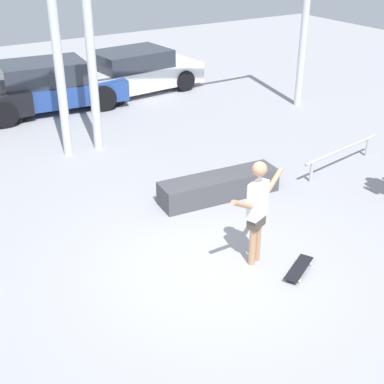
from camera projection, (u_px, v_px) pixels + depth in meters
ground_plane at (214, 266)px, 8.29m from camera, size 36.00×36.00×0.00m
skateboarder at (257, 207)px, 7.94m from camera, size 1.33×0.58×1.71m
skateboard at (299, 268)px, 8.12m from camera, size 0.76×0.54×0.08m
grind_box at (219, 187)px, 10.23m from camera, size 2.41×0.80×0.45m
grind_rail at (342, 152)px, 11.37m from camera, size 2.44×0.46×0.47m
parked_car_blue at (48, 86)px, 14.82m from camera, size 4.18×2.16×1.35m
parked_car_white at (135, 72)px, 16.35m from camera, size 4.10×2.14×1.29m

